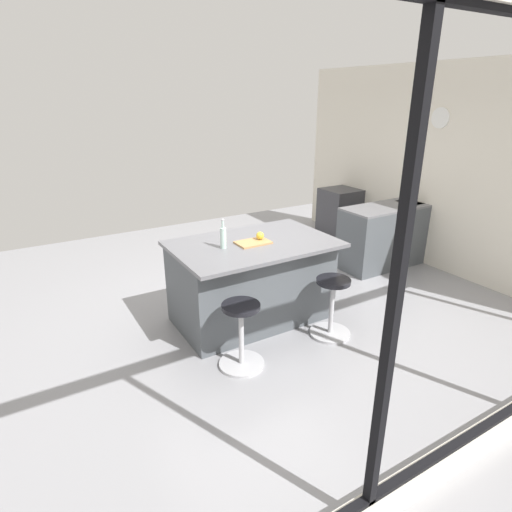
% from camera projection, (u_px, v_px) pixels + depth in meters
% --- Properties ---
extents(ground_plane, '(7.75, 7.75, 0.00)m').
position_uv_depth(ground_plane, '(260.00, 306.00, 5.20)').
color(ground_plane, gray).
extents(window_panel_rear, '(5.96, 0.12, 2.88)m').
position_uv_depth(window_panel_rear, '(491.00, 322.00, 2.61)').
color(window_panel_rear, silver).
rests_on(window_panel_rear, ground_plane).
extents(interior_partition_left, '(0.15, 5.47, 2.88)m').
position_uv_depth(interior_partition_left, '(436.00, 169.00, 6.11)').
color(interior_partition_left, silver).
rests_on(interior_partition_left, ground_plane).
extents(sink_cabinet, '(2.01, 0.60, 1.20)m').
position_uv_depth(sink_cabinet, '(399.00, 232.00, 6.48)').
color(sink_cabinet, '#4C5156').
rests_on(sink_cabinet, ground_plane).
extents(oven_range, '(0.60, 0.61, 0.89)m').
position_uv_depth(oven_range, '(340.00, 214.00, 7.57)').
color(oven_range, '#38383D').
rests_on(oven_range, ground_plane).
extents(kitchen_island, '(1.75, 1.14, 0.95)m').
position_uv_depth(kitchen_island, '(252.00, 280.00, 4.77)').
color(kitchen_island, '#4C5156').
rests_on(kitchen_island, ground_plane).
extents(stool_by_window, '(0.44, 0.44, 0.66)m').
position_uv_depth(stool_by_window, '(332.00, 309.00, 4.49)').
color(stool_by_window, '#B7B7BC').
rests_on(stool_by_window, ground_plane).
extents(stool_middle, '(0.44, 0.44, 0.66)m').
position_uv_depth(stool_middle, '(241.00, 337.00, 3.96)').
color(stool_middle, '#B7B7BC').
rests_on(stool_middle, ground_plane).
extents(cutting_board, '(0.36, 0.24, 0.02)m').
position_uv_depth(cutting_board, '(253.00, 243.00, 4.52)').
color(cutting_board, tan).
rests_on(cutting_board, kitchen_island).
extents(apple_yellow, '(0.09, 0.09, 0.09)m').
position_uv_depth(apple_yellow, '(260.00, 236.00, 4.58)').
color(apple_yellow, gold).
rests_on(apple_yellow, cutting_board).
extents(water_bottle, '(0.06, 0.06, 0.31)m').
position_uv_depth(water_bottle, '(223.00, 237.00, 4.34)').
color(water_bottle, silver).
rests_on(water_bottle, kitchen_island).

